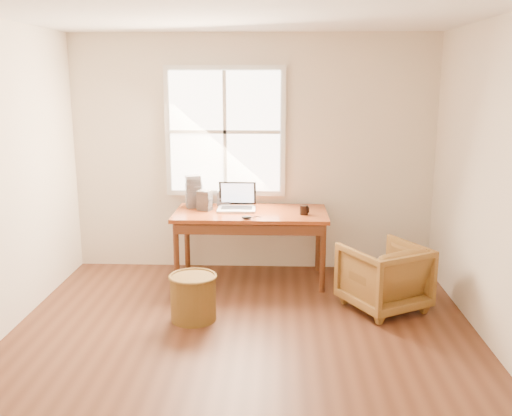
# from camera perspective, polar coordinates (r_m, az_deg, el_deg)

# --- Properties ---
(room_shell) EXTENTS (4.04, 4.54, 2.64)m
(room_shell) POSITION_cam_1_polar(r_m,az_deg,el_deg) (4.28, -1.92, 2.05)
(room_shell) COLOR #572F1E
(room_shell) RESTS_ON ground
(desk) EXTENTS (1.60, 0.80, 0.04)m
(desk) POSITION_cam_1_polar(r_m,az_deg,el_deg) (6.00, -0.52, -0.56)
(desk) COLOR brown
(desk) RESTS_ON room_shell
(armchair) EXTENTS (0.92, 0.93, 0.63)m
(armchair) POSITION_cam_1_polar(r_m,az_deg,el_deg) (5.49, 12.65, -6.70)
(armchair) COLOR brown
(armchair) RESTS_ON room_shell
(wicker_stool) EXTENTS (0.47, 0.47, 0.41)m
(wicker_stool) POSITION_cam_1_polar(r_m,az_deg,el_deg) (5.18, -6.29, -8.94)
(wicker_stool) COLOR brown
(wicker_stool) RESTS_ON room_shell
(laptop) EXTENTS (0.41, 0.43, 0.30)m
(laptop) POSITION_cam_1_polar(r_m,az_deg,el_deg) (6.02, -1.97, 1.16)
(laptop) COLOR silver
(laptop) RESTS_ON desk
(mouse) EXTENTS (0.11, 0.07, 0.03)m
(mouse) POSITION_cam_1_polar(r_m,az_deg,el_deg) (5.67, -0.94, -0.94)
(mouse) COLOR black
(mouse) RESTS_ON desk
(coffee_mug) EXTENTS (0.09, 0.09, 0.10)m
(coffee_mug) POSITION_cam_1_polar(r_m,az_deg,el_deg) (5.88, 4.82, -0.19)
(coffee_mug) COLOR black
(coffee_mug) RESTS_ON desk
(cd_stack_a) EXTENTS (0.19, 0.17, 0.30)m
(cd_stack_a) POSITION_cam_1_polar(r_m,az_deg,el_deg) (6.22, -6.18, 1.46)
(cd_stack_a) COLOR silver
(cd_stack_a) RESTS_ON desk
(cd_stack_b) EXTENTS (0.16, 0.15, 0.21)m
(cd_stack_b) POSITION_cam_1_polar(r_m,az_deg,el_deg) (6.07, -5.16, 0.77)
(cd_stack_b) COLOR #26262B
(cd_stack_b) RESTS_ON desk
(cd_stack_c) EXTENTS (0.19, 0.17, 0.35)m
(cd_stack_c) POSITION_cam_1_polar(r_m,az_deg,el_deg) (6.20, -6.29, 1.66)
(cd_stack_c) COLOR gray
(cd_stack_c) RESTS_ON desk
(cd_stack_d) EXTENTS (0.14, 0.13, 0.17)m
(cd_stack_d) POSITION_cam_1_polar(r_m,az_deg,el_deg) (6.29, -3.23, 1.06)
(cd_stack_d) COLOR #B4B9C0
(cd_stack_d) RESTS_ON desk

